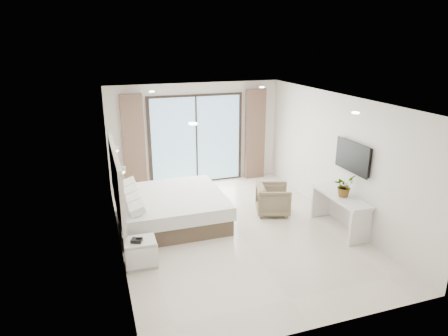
{
  "coord_description": "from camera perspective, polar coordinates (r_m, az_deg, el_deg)",
  "views": [
    {
      "loc": [
        -2.6,
        -6.98,
        3.78
      ],
      "look_at": [
        -0.12,
        0.4,
        1.25
      ],
      "focal_mm": 32.0,
      "sensor_mm": 36.0,
      "label": 1
    }
  ],
  "objects": [
    {
      "name": "console_desk",
      "position": [
        8.51,
        16.23,
        -4.99
      ],
      "size": [
        0.48,
        1.52,
        0.77
      ],
      "color": "silver",
      "rests_on": "ground"
    },
    {
      "name": "nightstand",
      "position": [
        7.21,
        -11.83,
        -11.77
      ],
      "size": [
        0.55,
        0.45,
        0.48
      ],
      "rotation": [
        0.0,
        0.0,
        -0.03
      ],
      "color": "silver",
      "rests_on": "ground"
    },
    {
      "name": "plant",
      "position": [
        8.31,
        16.76,
        -2.76
      ],
      "size": [
        0.54,
        0.56,
        0.34
      ],
      "primitive_type": "imported",
      "rotation": [
        0.0,
        0.0,
        0.42
      ],
      "color": "#33662D",
      "rests_on": "console_desk"
    },
    {
      "name": "phone",
      "position": [
        7.03,
        -12.37,
        -10.08
      ],
      "size": [
        0.22,
        0.2,
        0.06
      ],
      "primitive_type": "cube",
      "rotation": [
        0.0,
        0.0,
        -0.43
      ],
      "color": "black",
      "rests_on": "nightstand"
    },
    {
      "name": "bed",
      "position": [
        8.63,
        -7.72,
        -5.75
      ],
      "size": [
        2.22,
        2.11,
        0.76
      ],
      "color": "brown",
      "rests_on": "ground"
    },
    {
      "name": "ground",
      "position": [
        8.35,
        1.65,
        -8.9
      ],
      "size": [
        6.2,
        6.2,
        0.0
      ],
      "primitive_type": "plane",
      "color": "beige",
      "rests_on": "ground"
    },
    {
      "name": "armchair",
      "position": [
        9.04,
        7.04,
        -4.3
      ],
      "size": [
        0.85,
        0.88,
        0.73
      ],
      "primitive_type": "imported",
      "rotation": [
        0.0,
        0.0,
        1.26
      ],
      "color": "#7B6D50",
      "rests_on": "ground"
    },
    {
      "name": "room_shell",
      "position": [
        8.45,
        -1.45,
        2.94
      ],
      "size": [
        4.62,
        6.22,
        2.72
      ],
      "color": "silver",
      "rests_on": "ground"
    }
  ]
}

